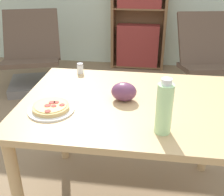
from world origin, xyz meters
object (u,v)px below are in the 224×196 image
(lounge_chair_far, at_px, (208,70))
(pizza_on_plate, at_px, (51,108))
(salt_shaker, at_px, (80,68))
(lounge_chair_near, at_px, (33,65))
(drink_bottle, at_px, (164,108))
(grape_bunch, at_px, (124,92))
(bookshelf, at_px, (139,14))

(lounge_chair_far, bearing_deg, pizza_on_plate, -131.28)
(salt_shaker, bearing_deg, lounge_chair_near, 125.41)
(lounge_chair_near, relative_size, lounge_chair_far, 1.05)
(drink_bottle, bearing_deg, grape_bunch, 125.13)
(lounge_chair_far, bearing_deg, bookshelf, 126.60)
(lounge_chair_far, distance_m, bookshelf, 1.24)
(grape_bunch, relative_size, bookshelf, 0.08)
(grape_bunch, distance_m, lounge_chair_near, 2.12)
(salt_shaker, height_order, bookshelf, bookshelf)
(pizza_on_plate, relative_size, drink_bottle, 0.91)
(lounge_chair_near, bearing_deg, drink_bottle, -71.10)
(pizza_on_plate, xyz_separation_m, lounge_chair_near, (-0.89, 1.81, -0.46))
(pizza_on_plate, xyz_separation_m, grape_bunch, (0.35, 0.17, 0.04))
(drink_bottle, relative_size, bookshelf, 0.16)
(pizza_on_plate, distance_m, bookshelf, 2.72)
(lounge_chair_near, xyz_separation_m, lounge_chair_far, (2.03, 0.11, 0.00))
(drink_bottle, distance_m, lounge_chair_far, 2.20)
(lounge_chair_far, height_order, bookshelf, bookshelf)
(lounge_chair_far, bearing_deg, drink_bottle, -116.62)
(grape_bunch, bearing_deg, drink_bottle, -54.87)
(grape_bunch, bearing_deg, lounge_chair_near, 127.15)
(lounge_chair_near, height_order, bookshelf, bookshelf)
(salt_shaker, distance_m, bookshelf, 2.19)
(lounge_chair_near, bearing_deg, salt_shaker, -72.54)
(drink_bottle, distance_m, lounge_chair_near, 2.48)
(grape_bunch, height_order, lounge_chair_far, lounge_chair_far)
(drink_bottle, height_order, bookshelf, bookshelf)
(grape_bunch, distance_m, bookshelf, 2.53)
(pizza_on_plate, relative_size, lounge_chair_near, 0.26)
(lounge_chair_near, bearing_deg, pizza_on_plate, -81.82)
(bookshelf, bearing_deg, grape_bunch, -88.86)
(grape_bunch, distance_m, salt_shaker, 0.49)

